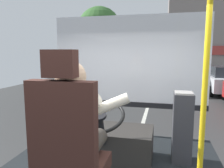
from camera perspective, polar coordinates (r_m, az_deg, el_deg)
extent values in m
cube|color=#373737|center=(10.90, 10.23, -3.41)|extent=(18.00, 44.00, 0.05)
cube|color=silver|center=(10.89, 10.23, -3.27)|extent=(0.12, 39.60, 0.00)
cube|color=#381E19|center=(1.52, -13.08, -11.60)|extent=(0.48, 0.10, 0.66)
cube|color=#381E19|center=(1.43, -13.65, 5.25)|extent=(0.22, 0.10, 0.18)
cylinder|color=#332D28|center=(1.86, -5.54, -16.07)|extent=(0.15, 0.47, 0.15)
cylinder|color=#332D28|center=(1.92, -10.82, -15.36)|extent=(0.15, 0.47, 0.15)
cylinder|color=silver|center=(1.67, -10.53, -11.35)|extent=(0.37, 0.37, 0.57)
cube|color=navy|center=(1.81, -8.16, -7.42)|extent=(0.06, 0.01, 0.35)
sphere|color=tan|center=(1.58, -10.90, 1.97)|extent=(0.23, 0.23, 0.23)
cylinder|color=silver|center=(1.84, -4.14, -6.95)|extent=(0.58, 0.23, 0.30)
cylinder|color=silver|center=(1.92, -10.42, -6.46)|extent=(0.58, 0.23, 0.30)
cube|color=#282623|center=(2.89, -0.71, -15.29)|extent=(1.10, 0.56, 0.40)
cylinder|color=black|center=(2.46, -2.81, -12.00)|extent=(0.07, 0.22, 0.40)
torus|color=black|center=(2.33, -3.39, -8.38)|extent=(0.55, 0.52, 0.25)
cylinder|color=black|center=(2.33, -3.39, -8.38)|extent=(0.15, 0.15, 0.09)
cylinder|color=gold|center=(1.83, 23.31, -1.41)|extent=(0.04, 0.04, 2.14)
cube|color=#333338|center=(2.85, 18.08, -11.02)|extent=(0.23, 0.25, 0.87)
cube|color=#9E9993|center=(2.74, 18.49, -2.23)|extent=(0.21, 0.22, 0.02)
cube|color=silver|center=(3.53, 4.37, 6.51)|extent=(2.50, 0.01, 1.40)
cube|color=black|center=(3.63, 4.24, -5.26)|extent=(2.50, 0.08, 0.08)
cylinder|color=#4C3828|center=(12.60, -3.26, 4.57)|extent=(0.26, 0.26, 2.69)
sphere|color=#36652D|center=(12.65, -3.34, 14.34)|extent=(2.48, 2.48, 2.48)
cube|color=silver|center=(13.17, 27.62, 0.57)|extent=(1.93, 4.22, 0.67)
cylinder|color=black|center=(14.29, 22.71, 0.05)|extent=(0.14, 0.55, 0.55)
cylinder|color=black|center=(11.74, 24.73, -1.72)|extent=(0.14, 0.55, 0.55)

